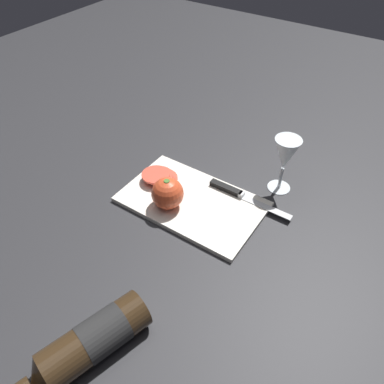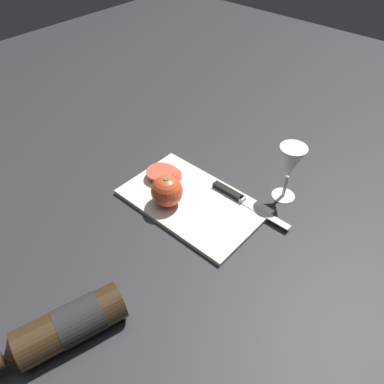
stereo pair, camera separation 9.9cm
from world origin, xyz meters
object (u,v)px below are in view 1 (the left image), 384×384
Objects in this scene: knife at (234,192)px; tomato_slice_stack_near at (160,176)px; whole_tomato at (167,193)px; wine_glass at (285,156)px; wine_bottle at (91,342)px.

tomato_slice_stack_near is at bearing -161.97° from knife.
whole_tomato reaches higher than tomato_slice_stack_near.
tomato_slice_stack_near is at bearing -41.62° from whole_tomato.
wine_glass is at bearing -131.16° from whole_tomato.
wine_bottle is 3.41× the size of tomato_slice_stack_near.
knife is at bearing -131.82° from whole_tomato.
tomato_slice_stack_near is at bearing 30.20° from wine_glass.
wine_bottle is 0.50m from tomato_slice_stack_near.
whole_tomato is 0.91× the size of tomato_slice_stack_near.
wine_glass is 0.17m from knife.
whole_tomato reaches higher than knife.
whole_tomato is 0.11m from tomato_slice_stack_near.
knife is (-0.12, -0.14, -0.04)m from whole_tomato.
wine_glass is (-0.10, -0.64, 0.07)m from wine_bottle.
wine_glass is at bearing -149.80° from tomato_slice_stack_near.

